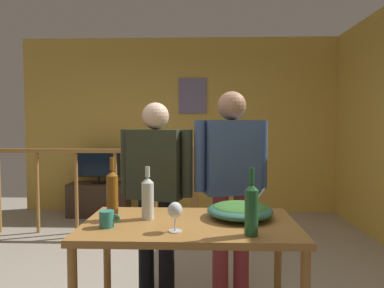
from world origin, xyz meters
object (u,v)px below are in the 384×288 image
(wine_bottle_clear, at_px, (148,197))
(mug_teal, at_px, (107,219))
(salad_bowl, at_px, (240,210))
(person_standing_right, at_px, (231,175))
(stair_railing, at_px, (130,180))
(person_standing_left, at_px, (156,181))
(wine_bottle_green, at_px, (251,208))
(wine_bottle_amber, at_px, (112,194))
(framed_picture, at_px, (193,96))
(tv_console, at_px, (99,199))
(serving_table, at_px, (190,237))
(wine_glass, at_px, (175,211))
(flat_screen_tv, at_px, (98,165))

(wine_bottle_clear, distance_m, mug_teal, 0.29)
(salad_bowl, height_order, mug_teal, salad_bowl)
(person_standing_right, bearing_deg, stair_railing, -67.73)
(wine_bottle_clear, bearing_deg, person_standing_left, 93.60)
(wine_bottle_green, height_order, person_standing_left, person_standing_left)
(wine_bottle_amber, distance_m, mug_teal, 0.19)
(framed_picture, distance_m, tv_console, 2.17)
(framed_picture, distance_m, salad_bowl, 3.49)
(wine_bottle_amber, bearing_deg, mug_teal, -86.86)
(tv_console, relative_size, person_standing_left, 0.57)
(serving_table, xyz_separation_m, wine_bottle_amber, (-0.48, 0.03, 0.25))
(wine_bottle_amber, bearing_deg, person_standing_right, 41.74)
(serving_table, bearing_deg, wine_bottle_clear, 167.31)
(mug_teal, xyz_separation_m, person_standing_left, (0.16, 0.85, 0.08))
(salad_bowl, xyz_separation_m, mug_teal, (-0.78, -0.22, -0.00))
(person_standing_left, bearing_deg, tv_console, -48.34)
(person_standing_left, bearing_deg, wine_bottle_clear, 108.38)
(tv_console, distance_m, mug_teal, 3.47)
(wine_bottle_amber, height_order, wine_bottle_clear, wine_bottle_amber)
(wine_bottle_amber, relative_size, mug_teal, 3.22)
(stair_railing, distance_m, wine_glass, 2.59)
(wine_glass, bearing_deg, flat_screen_tv, 113.76)
(stair_railing, relative_size, flat_screen_tv, 3.89)
(wine_bottle_green, bearing_deg, serving_table, 144.32)
(serving_table, relative_size, wine_glass, 7.78)
(wine_glass, relative_size, wine_bottle_green, 0.46)
(flat_screen_tv, distance_m, mug_teal, 3.39)
(wine_bottle_clear, distance_m, person_standing_left, 0.68)
(flat_screen_tv, height_order, wine_bottle_clear, wine_bottle_clear)
(tv_console, height_order, person_standing_left, person_standing_left)
(serving_table, distance_m, mug_teal, 0.50)
(tv_console, distance_m, wine_bottle_green, 3.91)
(mug_teal, bearing_deg, person_standing_right, 47.63)
(stair_railing, xyz_separation_m, wine_bottle_clear, (0.59, -2.21, 0.26))
(mug_teal, distance_m, person_standing_right, 1.16)
(framed_picture, bearing_deg, wine_glass, -89.71)
(serving_table, distance_m, wine_bottle_clear, 0.35)
(person_standing_left, height_order, person_standing_right, person_standing_right)
(framed_picture, distance_m, person_standing_left, 2.85)
(framed_picture, xyz_separation_m, stair_railing, (-0.76, -1.15, -1.16))
(framed_picture, relative_size, person_standing_right, 0.33)
(flat_screen_tv, xyz_separation_m, wine_bottle_clear, (1.26, -3.04, 0.16))
(flat_screen_tv, height_order, person_standing_right, person_standing_right)
(tv_console, bearing_deg, wine_bottle_green, -61.17)
(framed_picture, relative_size, wine_bottle_clear, 1.70)
(serving_table, distance_m, person_standing_right, 0.84)
(wine_glass, bearing_deg, wine_bottle_clear, 127.51)
(serving_table, relative_size, salad_bowl, 3.09)
(serving_table, relative_size, wine_bottle_amber, 3.30)
(stair_railing, bearing_deg, salad_bowl, -61.76)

